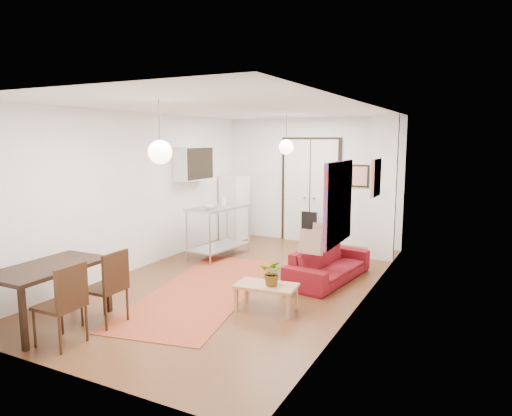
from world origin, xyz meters
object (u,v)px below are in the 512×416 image
at_px(sofa, 328,264).
at_px(coffee_table, 266,288).
at_px(dining_table, 48,272).
at_px(dining_chair_far, 66,295).
at_px(dining_chair_near, 109,279).
at_px(fridge, 234,208).
at_px(black_side_chair, 313,225).
at_px(kitchen_counter, 219,223).

xyz_separation_m(sofa, coffee_table, (-0.35, -1.76, 0.05)).
bearing_deg(sofa, dining_table, 150.67).
distance_m(sofa, dining_chair_far, 4.26).
distance_m(coffee_table, dining_chair_far, 2.61).
height_order(sofa, dining_chair_near, dining_chair_near).
relative_size(fridge, black_side_chair, 1.93).
bearing_deg(kitchen_counter, black_side_chair, 62.71).
height_order(coffee_table, kitchen_counter, kitchen_counter).
relative_size(kitchen_counter, dining_table, 0.99).
bearing_deg(dining_chair_far, black_side_chair, 170.77).
distance_m(kitchen_counter, black_side_chair, 2.35).
height_order(coffee_table, dining_table, dining_table).
bearing_deg(coffee_table, black_side_chair, 101.09).
bearing_deg(sofa, fridge, 62.99).
bearing_deg(dining_table, fridge, 94.34).
bearing_deg(dining_chair_far, sofa, 150.10).
height_order(dining_table, black_side_chair, dining_table).
xyz_separation_m(dining_chair_near, black_side_chair, (0.88, 5.46, -0.11)).
bearing_deg(black_side_chair, dining_chair_near, 82.24).
height_order(fridge, dining_chair_near, fridge).
xyz_separation_m(fridge, black_side_chair, (1.91, 0.28, -0.31)).
bearing_deg(black_side_chair, kitchen_counter, 56.12).
xyz_separation_m(kitchen_counter, dining_chair_near, (0.47, -3.55, -0.13)).
distance_m(coffee_table, fridge, 4.79).
distance_m(sofa, fridge, 3.79).
bearing_deg(dining_chair_far, coffee_table, 138.06).
xyz_separation_m(fridge, dining_chair_far, (1.03, -5.88, -0.19)).
height_order(sofa, fridge, fridge).
distance_m(dining_chair_far, black_side_chair, 6.22).
xyz_separation_m(dining_table, black_side_chair, (1.48, 5.91, -0.25)).
height_order(dining_chair_near, dining_chair_far, same).
bearing_deg(coffee_table, dining_chair_far, -130.85).
xyz_separation_m(coffee_table, fridge, (-2.73, 3.91, 0.43)).
distance_m(coffee_table, dining_chair_near, 2.14).
bearing_deg(kitchen_counter, dining_table, -83.85).
distance_m(kitchen_counter, fridge, 1.72).
bearing_deg(black_side_chair, dining_chair_far, 83.27).
bearing_deg(fridge, coffee_table, -47.48).
relative_size(sofa, fridge, 1.26).
relative_size(kitchen_counter, fridge, 0.95).
relative_size(fridge, dining_table, 1.05).
bearing_deg(dining_table, kitchen_counter, 88.15).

